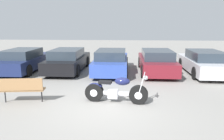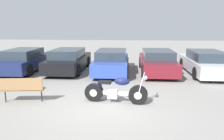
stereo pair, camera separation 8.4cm
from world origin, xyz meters
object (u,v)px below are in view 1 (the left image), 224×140
at_px(motorcycle, 115,91).
at_px(parked_car_silver, 204,63).
at_px(parked_car_maroon, 156,62).
at_px(parked_car_black, 68,60).
at_px(parked_car_blue, 111,61).
at_px(park_bench, 22,88).
at_px(parked_car_navy, 24,60).

relative_size(motorcycle, parked_car_silver, 0.49).
distance_m(parked_car_maroon, parked_car_silver, 2.51).
xyz_separation_m(parked_car_black, parked_car_blue, (2.51, -0.20, 0.00)).
relative_size(parked_car_black, parked_car_blue, 1.00).
bearing_deg(parked_car_blue, parked_car_silver, -0.50).
distance_m(parked_car_black, parked_car_blue, 2.52).
relative_size(parked_car_black, parked_car_silver, 1.00).
height_order(parked_car_black, parked_car_blue, same).
xyz_separation_m(parked_car_maroon, parked_car_silver, (2.51, -0.17, 0.00)).
distance_m(parked_car_black, parked_car_maroon, 5.02).
relative_size(motorcycle, parked_car_maroon, 0.49).
xyz_separation_m(motorcycle, parked_car_blue, (-0.49, 4.78, 0.21)).
height_order(parked_car_maroon, park_bench, parked_car_maroon).
bearing_deg(park_bench, parked_car_blue, 62.07).
distance_m(parked_car_navy, parked_car_blue, 5.02).
height_order(parked_car_navy, parked_car_black, same).
bearing_deg(parked_car_maroon, park_bench, -135.04).
bearing_deg(motorcycle, parked_car_navy, 139.06).
relative_size(parked_car_navy, parked_car_maroon, 1.00).
bearing_deg(park_bench, parked_car_black, 88.12).
xyz_separation_m(motorcycle, parked_car_silver, (4.52, 4.73, 0.21)).
bearing_deg(motorcycle, parked_car_silver, 46.28).
distance_m(parked_car_silver, park_bench, 9.19).
bearing_deg(parked_car_blue, parked_car_maroon, 2.82).
height_order(motorcycle, parked_car_navy, parked_car_navy).
height_order(motorcycle, park_bench, motorcycle).
xyz_separation_m(parked_car_navy, parked_car_maroon, (7.52, 0.12, 0.00)).
xyz_separation_m(parked_car_blue, parked_car_silver, (5.02, -0.04, 0.00)).
bearing_deg(parked_car_navy, parked_car_blue, -0.02).
height_order(parked_car_blue, parked_car_silver, same).
bearing_deg(parked_car_black, parked_car_silver, -1.89).
bearing_deg(motorcycle, park_bench, -174.93).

